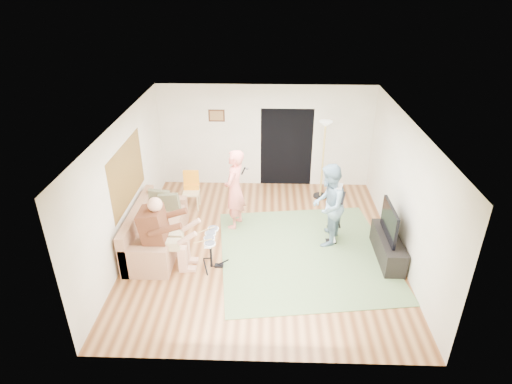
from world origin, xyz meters
TOP-DOWN VIEW (x-y plane):
  - floor at (0.00, 0.00)m, footprint 6.00×6.00m
  - walls at (0.00, 0.00)m, footprint 5.50×6.00m
  - ceiling at (0.00, 0.00)m, footprint 6.00×6.00m
  - window_blinds at (-2.74, 0.20)m, footprint 0.00×2.05m
  - doorway at (0.55, 2.99)m, footprint 2.10×0.00m
  - picture_frame at (-1.25, 2.99)m, footprint 0.42×0.03m
  - area_rug at (0.86, -0.24)m, footprint 3.80×3.89m
  - sofa at (-2.30, -0.08)m, footprint 0.91×2.21m
  - drummer at (-1.85, -0.73)m, footprint 0.98×0.55m
  - drum_kit at (-1.00, -0.73)m, footprint 0.40×0.72m
  - singer at (-0.65, 0.81)m, footprint 0.61×0.77m
  - microphone at (-0.45, 0.81)m, footprint 0.06×0.06m
  - guitarist at (1.33, 0.21)m, footprint 0.90×1.02m
  - guitar_held at (1.53, 0.21)m, footprint 0.27×0.61m
  - guitar_spare at (1.46, 0.20)m, footprint 0.29×0.26m
  - torchiere_lamp at (1.43, 2.29)m, footprint 0.36×0.36m
  - dining_chair at (-1.77, 1.62)m, footprint 0.40×0.42m
  - tv_cabinet at (2.50, -0.33)m, footprint 0.40×1.40m
  - television at (2.45, -0.33)m, footprint 0.06×1.00m

SIDE VIEW (x-z plane):
  - floor at x=0.00m, z-range 0.00..0.00m
  - area_rug at x=0.86m, z-range 0.00..0.02m
  - guitar_spare at x=1.46m, z-range -0.17..0.63m
  - tv_cabinet at x=2.50m, z-range 0.00..0.50m
  - sofa at x=-2.30m, z-range -0.15..0.75m
  - drum_kit at x=-1.00m, z-range -0.05..0.70m
  - dining_chair at x=-1.77m, z-range -0.13..0.79m
  - drummer at x=-1.85m, z-range -0.17..1.34m
  - television at x=2.45m, z-range 0.52..1.18m
  - guitarist at x=1.33m, z-range 0.00..1.78m
  - singer at x=-0.65m, z-range 0.00..1.83m
  - doorway at x=0.55m, z-range 0.00..2.10m
  - guitar_held at x=1.53m, z-range 1.08..1.34m
  - walls at x=0.00m, z-range 0.00..2.70m
  - microphone at x=-0.45m, z-range 1.25..1.49m
  - torchiere_lamp at x=1.43m, z-range 0.37..2.38m
  - window_blinds at x=-2.74m, z-range 0.53..2.58m
  - picture_frame at x=-1.25m, z-range 1.74..2.06m
  - ceiling at x=0.00m, z-range 2.70..2.70m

